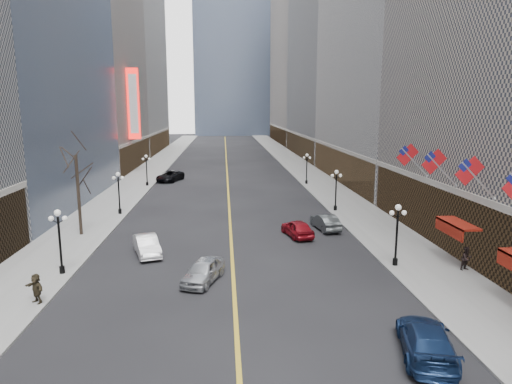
{
  "coord_description": "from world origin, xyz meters",
  "views": [
    {
      "loc": [
        -0.54,
        -0.84,
        11.47
      ],
      "look_at": [
        0.76,
        17.54,
        8.03
      ],
      "focal_mm": 32.0,
      "sensor_mm": 36.0,
      "label": 1
    }
  ],
  "objects": [
    {
      "name": "sidewalk_east",
      "position": [
        14.0,
        70.0,
        0.07
      ],
      "size": [
        6.0,
        230.0,
        0.15
      ],
      "primitive_type": "cube",
      "color": "gray",
      "rests_on": "ground"
    },
    {
      "name": "sidewalk_west",
      "position": [
        -14.0,
        70.0,
        0.07
      ],
      "size": [
        6.0,
        230.0,
        0.15
      ],
      "primitive_type": "cube",
      "color": "gray",
      "rests_on": "ground"
    },
    {
      "name": "lane_line",
      "position": [
        0.0,
        80.0,
        0.01
      ],
      "size": [
        0.25,
        200.0,
        0.02
      ],
      "primitive_type": "cube",
      "color": "gold",
      "rests_on": "ground"
    },
    {
      "name": "bldg_east_c",
      "position": [
        29.88,
        106.0,
        24.18
      ],
      "size": [
        26.6,
        40.6,
        48.8
      ],
      "color": "gray",
      "rests_on": "ground"
    },
    {
      "name": "bldg_east_d",
      "position": [
        29.9,
        149.0,
        31.17
      ],
      "size": [
        26.6,
        46.6,
        62.8
      ],
      "color": "#A69989",
      "rests_on": "ground"
    },
    {
      "name": "bldg_west_c",
      "position": [
        -29.88,
        87.0,
        25.19
      ],
      "size": [
        26.6,
        30.6,
        50.8
      ],
      "color": "#A69989",
      "rests_on": "ground"
    },
    {
      "name": "bldg_west_d",
      "position": [
        -29.92,
        121.0,
        36.17
      ],
      "size": [
        26.6,
        38.6,
        72.8
      ],
      "color": "silver",
      "rests_on": "ground"
    },
    {
      "name": "streetlamp_east_1",
      "position": [
        11.8,
        30.0,
        2.9
      ],
      "size": [
        1.26,
        0.44,
        4.52
      ],
      "color": "black",
      "rests_on": "sidewalk_east"
    },
    {
      "name": "streetlamp_east_2",
      "position": [
        11.8,
        48.0,
        2.9
      ],
      "size": [
        1.26,
        0.44,
        4.52
      ],
      "color": "black",
      "rests_on": "sidewalk_east"
    },
    {
      "name": "streetlamp_east_3",
      "position": [
        11.8,
        66.0,
        2.9
      ],
      "size": [
        1.26,
        0.44,
        4.52
      ],
      "color": "black",
      "rests_on": "sidewalk_east"
    },
    {
      "name": "streetlamp_west_1",
      "position": [
        -11.8,
        30.0,
        2.9
      ],
      "size": [
        1.26,
        0.44,
        4.52
      ],
      "color": "black",
      "rests_on": "sidewalk_west"
    },
    {
      "name": "streetlamp_west_2",
      "position": [
        -11.8,
        48.0,
        2.9
      ],
      "size": [
        1.26,
        0.44,
        4.52
      ],
      "color": "black",
      "rests_on": "sidewalk_west"
    },
    {
      "name": "streetlamp_west_3",
      "position": [
        -11.8,
        66.0,
        2.9
      ],
      "size": [
        1.26,
        0.44,
        4.52
      ],
      "color": "black",
      "rests_on": "sidewalk_west"
    },
    {
      "name": "flag_3",
      "position": [
        15.31,
        27.0,
        7.29
      ],
      "size": [
        2.87,
        0.12,
        2.87
      ],
      "color": "#B2B2B7",
      "rests_on": "ground"
    },
    {
      "name": "flag_4",
      "position": [
        15.31,
        32.0,
        7.29
      ],
      "size": [
        2.87,
        0.12,
        2.87
      ],
      "color": "#B2B2B7",
      "rests_on": "ground"
    },
    {
      "name": "flag_5",
      "position": [
        15.31,
        37.0,
        7.29
      ],
      "size": [
        2.87,
        0.12,
        2.87
      ],
      "color": "#B2B2B7",
      "rests_on": "ground"
    },
    {
      "name": "awning_c",
      "position": [
        16.11,
        30.0,
        3.08
      ],
      "size": [
        1.4,
        4.0,
        0.93
      ],
      "color": "maroon",
      "rests_on": "ground"
    },
    {
      "name": "theatre_marquee",
      "position": [
        -15.88,
        80.0,
        12.0
      ],
      "size": [
        2.0,
        0.55,
        12.0
      ],
      "color": "red",
      "rests_on": "ground"
    },
    {
      "name": "tree_west_far",
      "position": [
        -13.5,
        40.0,
        6.24
      ],
      "size": [
        3.6,
        3.6,
        7.92
      ],
      "color": "#2D231C",
      "rests_on": "sidewalk_west"
    },
    {
      "name": "car_nb_near",
      "position": [
        -2.0,
        28.11,
        0.77
      ],
      "size": [
        3.22,
        4.84,
        1.53
      ],
      "primitive_type": "imported",
      "rotation": [
        0.0,
        0.0,
        -0.34
      ],
      "color": "#AEB2B6",
      "rests_on": "ground"
    },
    {
      "name": "car_nb_mid",
      "position": [
        -6.67,
        34.12,
        0.76
      ],
      "size": [
        2.97,
        4.91,
        1.53
      ],
      "primitive_type": "imported",
      "rotation": [
        0.0,
        0.0,
        0.32
      ],
      "color": "white",
      "rests_on": "ground"
    },
    {
      "name": "car_nb_far",
      "position": [
        -9.0,
        70.65,
        0.82
      ],
      "size": [
        4.44,
        6.44,
        1.64
      ],
      "primitive_type": "imported",
      "rotation": [
        0.0,
        0.0,
        -0.32
      ],
      "color": "black",
      "rests_on": "ground"
    },
    {
      "name": "car_sb_near",
      "position": [
        8.74,
        18.1,
        0.81
      ],
      "size": [
        3.58,
        5.95,
        1.61
      ],
      "primitive_type": "imported",
      "rotation": [
        0.0,
        0.0,
        2.89
      ],
      "color": "navy",
      "rests_on": "ground"
    },
    {
      "name": "car_sb_mid",
      "position": [
        5.96,
        38.42,
        0.77
      ],
      "size": [
        2.76,
        4.8,
        1.54
      ],
      "primitive_type": "imported",
      "rotation": [
        0.0,
        0.0,
        3.36
      ],
      "color": "maroon",
      "rests_on": "ground"
    },
    {
      "name": "car_sb_far",
      "position": [
        9.0,
        40.54,
        0.74
      ],
      "size": [
        2.23,
        4.7,
        1.49
      ],
      "primitive_type": "imported",
      "rotation": [
        0.0,
        0.0,
        3.29
      ],
      "color": "#444A4B",
      "rests_on": "ground"
    },
    {
      "name": "ped_east_walk",
      "position": [
        16.4,
        28.64,
        1.0
      ],
      "size": [
        0.93,
        0.69,
        1.7
      ],
      "primitive_type": "imported",
      "rotation": [
        0.0,
        0.0,
        0.31
      ],
      "color": "black",
      "rests_on": "sidewalk_east"
    },
    {
      "name": "ped_west_far",
      "position": [
        -11.6,
        25.17,
        1.04
      ],
      "size": [
        1.59,
        1.38,
        1.77
      ],
      "primitive_type": "imported",
      "rotation": [
        0.0,
        0.0,
        -0.66
      ],
      "color": "#2F281A",
      "rests_on": "sidewalk_west"
    }
  ]
}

